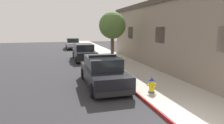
# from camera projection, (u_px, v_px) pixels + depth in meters

# --- Properties ---
(ground_plane) EXTENTS (30.79, 60.00, 0.20)m
(ground_plane) POSITION_uv_depth(u_px,v_px,m) (47.00, 72.00, 14.23)
(ground_plane) COLOR #2B2B2D
(sidewalk_pavement) EXTENTS (3.26, 60.00, 0.13)m
(sidewalk_pavement) POSITION_uv_depth(u_px,v_px,m) (125.00, 66.00, 15.77)
(sidewalk_pavement) COLOR #ADA89E
(sidewalk_pavement) RESTS_ON ground
(curb_painted_edge) EXTENTS (0.08, 60.00, 0.13)m
(curb_painted_edge) POSITION_uv_depth(u_px,v_px,m) (105.00, 67.00, 15.33)
(curb_painted_edge) COLOR maroon
(curb_painted_edge) RESTS_ON ground
(storefront_building) EXTENTS (6.37, 20.54, 5.11)m
(storefront_building) POSITION_uv_depth(u_px,v_px,m) (198.00, 35.00, 14.18)
(storefront_building) COLOR gray
(storefront_building) RESTS_ON ground
(police_cruiser) EXTENTS (1.94, 4.84, 1.68)m
(police_cruiser) POSITION_uv_depth(u_px,v_px,m) (103.00, 72.00, 10.58)
(police_cruiser) COLOR black
(police_cruiser) RESTS_ON ground
(parked_car_silver_ahead) EXTENTS (1.94, 4.84, 1.56)m
(parked_car_silver_ahead) POSITION_uv_depth(u_px,v_px,m) (84.00, 52.00, 18.99)
(parked_car_silver_ahead) COLOR black
(parked_car_silver_ahead) RESTS_ON ground
(parked_car_dark_far) EXTENTS (1.94, 4.84, 1.56)m
(parked_car_dark_far) POSITION_uv_depth(u_px,v_px,m) (73.00, 44.00, 29.25)
(parked_car_dark_far) COLOR #B2B5BA
(parked_car_dark_far) RESTS_ON ground
(fire_hydrant) EXTENTS (0.44, 0.40, 0.76)m
(fire_hydrant) POSITION_uv_depth(u_px,v_px,m) (152.00, 85.00, 9.06)
(fire_hydrant) COLOR #4C4C51
(fire_hydrant) RESTS_ON sidewalk_pavement
(street_tree) EXTENTS (2.21, 2.21, 4.26)m
(street_tree) POSITION_uv_depth(u_px,v_px,m) (112.00, 26.00, 16.14)
(street_tree) COLOR brown
(street_tree) RESTS_ON sidewalk_pavement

